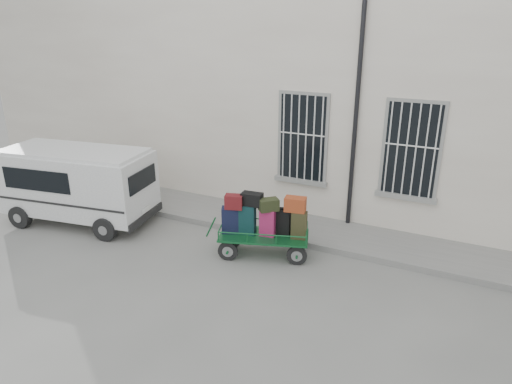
% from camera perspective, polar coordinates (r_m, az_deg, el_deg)
% --- Properties ---
extents(ground, '(80.00, 80.00, 0.00)m').
position_cam_1_polar(ground, '(10.03, 1.53, -9.83)').
color(ground, slate).
rests_on(ground, ground).
extents(building, '(24.00, 5.15, 6.00)m').
position_cam_1_polar(building, '(14.00, 11.22, 11.66)').
color(building, beige).
rests_on(building, ground).
extents(sidewalk, '(24.00, 1.70, 0.15)m').
position_cam_1_polar(sidewalk, '(11.80, 5.98, -4.60)').
color(sidewalk, slate).
rests_on(sidewalk, ground).
extents(luggage_cart, '(2.39, 1.49, 1.49)m').
position_cam_1_polar(luggage_cart, '(10.29, 0.86, -3.83)').
color(luggage_cart, black).
rests_on(luggage_cart, ground).
extents(van, '(4.17, 2.28, 2.00)m').
position_cam_1_polar(van, '(12.83, -21.45, 1.27)').
color(van, silver).
rests_on(van, ground).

